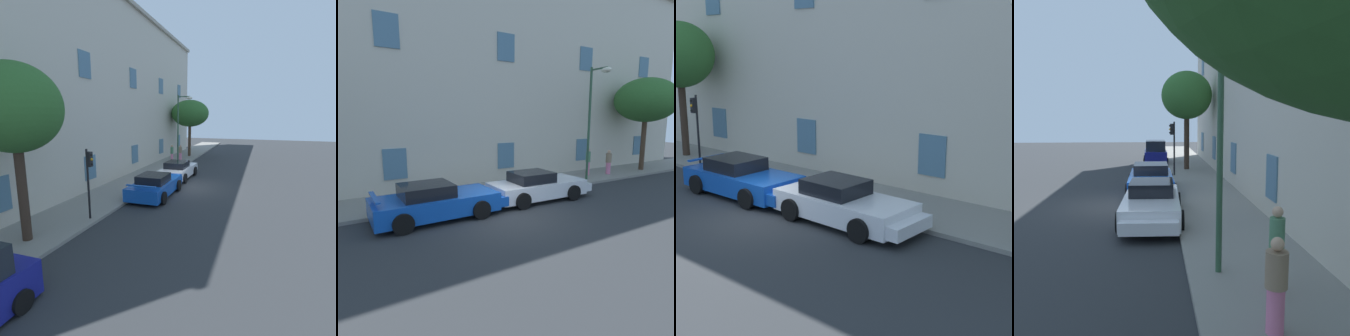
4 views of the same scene
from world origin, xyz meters
TOP-DOWN VIEW (x-y plane):
  - ground_plane at (0.00, 0.00)m, footprint 80.00×80.00m
  - sidewalk at (0.00, 3.78)m, footprint 60.00×3.22m
  - building_facade at (0.00, 7.23)m, footprint 39.26×4.18m
  - sportscar_red_lead at (-2.31, 1.26)m, footprint 5.08×2.28m
  - sportscar_yellow_flank at (2.58, 1.32)m, footprint 4.97×2.21m
  - tree_midblock at (13.26, 3.29)m, footprint 4.27×4.27m
  - street_lamp at (7.33, 2.49)m, footprint 0.44×1.42m
  - pedestrian_admiring at (8.42, 3.84)m, footprint 0.34×0.34m
  - pedestrian_strolling at (9.84, 3.38)m, footprint 0.52×0.52m

SIDE VIEW (x-z plane):
  - ground_plane at x=0.00m, z-range 0.00..0.00m
  - sidewalk at x=0.00m, z-range 0.00..0.14m
  - sportscar_yellow_flank at x=2.58m, z-range -0.06..1.29m
  - sportscar_red_lead at x=-2.31m, z-range -0.07..1.31m
  - pedestrian_strolling at x=9.84m, z-range 0.15..1.76m
  - pedestrian_admiring at x=8.42m, z-range 0.18..1.93m
  - street_lamp at x=7.33m, z-range 1.30..7.79m
  - tree_midblock at x=13.26m, z-range 1.81..8.20m
  - building_facade at x=0.00m, z-range 0.02..13.32m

